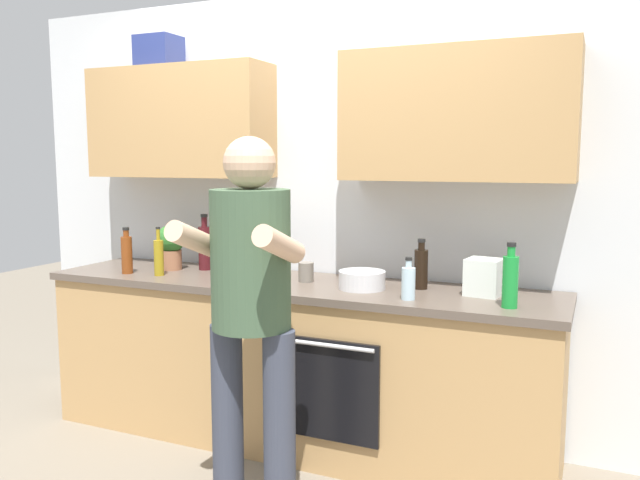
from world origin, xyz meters
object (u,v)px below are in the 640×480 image
at_px(mixing_bowl, 362,280).
at_px(bottle_vinegar, 127,253).
at_px(bottle_water, 408,282).
at_px(bottle_wine, 205,246).
at_px(bottle_oil, 159,257).
at_px(potted_herb, 171,245).
at_px(bottle_soda, 510,280).
at_px(grocery_bag_produce, 484,277).
at_px(bottle_soy, 421,268).
at_px(cup_stoneware, 306,272).
at_px(person_standing, 251,297).
at_px(knife_block, 265,257).

bearing_deg(mixing_bowl, bottle_vinegar, -174.57).
xyz_separation_m(bottle_water, bottle_wine, (-1.34, 0.31, 0.06)).
bearing_deg(mixing_bowl, bottle_oil, -174.53).
xyz_separation_m(bottle_wine, bottle_vinegar, (-0.34, -0.29, -0.02)).
xyz_separation_m(bottle_wine, potted_herb, (-0.19, -0.08, 0.01)).
relative_size(bottle_oil, potted_herb, 1.03).
relative_size(bottle_soda, mixing_bowl, 1.22).
xyz_separation_m(potted_herb, grocery_bag_produce, (1.84, 0.01, -0.06)).
relative_size(bottle_soy, cup_stoneware, 2.46).
bearing_deg(grocery_bag_produce, mixing_bowl, -171.40).
relative_size(bottle_soy, bottle_oil, 0.93).
height_order(mixing_bowl, potted_herb, potted_herb).
bearing_deg(bottle_soda, potted_herb, 174.08).
xyz_separation_m(person_standing, bottle_soda, (0.99, 0.57, 0.05)).
distance_m(bottle_oil, knife_block, 0.62).
bearing_deg(knife_block, potted_herb, 177.54).
bearing_deg(potted_herb, bottle_wine, 23.38).
xyz_separation_m(cup_stoneware, knife_block, (-0.24, -0.01, 0.07)).
height_order(potted_herb, grocery_bag_produce, potted_herb).
xyz_separation_m(person_standing, bottle_vinegar, (-1.15, 0.57, 0.04)).
bearing_deg(bottle_oil, bottle_wine, 64.40).
bearing_deg(knife_block, bottle_soy, 4.71).
height_order(bottle_water, bottle_oil, bottle_oil).
bearing_deg(mixing_bowl, grocery_bag_produce, 8.60).
xyz_separation_m(person_standing, mixing_bowl, (0.25, 0.70, -0.03)).
bearing_deg(bottle_soda, bottle_oil, 179.51).
bearing_deg(knife_block, bottle_water, -12.77).
xyz_separation_m(person_standing, bottle_water, (0.53, 0.55, 0.01)).
bearing_deg(knife_block, mixing_bowl, -4.70).
height_order(person_standing, bottle_soda, person_standing).
relative_size(bottle_water, cup_stoneware, 1.93).
height_order(bottle_soy, grocery_bag_produce, bottle_soy).
height_order(bottle_oil, knife_block, knife_block).
xyz_separation_m(bottle_water, cup_stoneware, (-0.63, 0.21, -0.03)).
bearing_deg(knife_block, person_standing, -65.81).
relative_size(bottle_vinegar, grocery_bag_produce, 1.50).
distance_m(person_standing, bottle_wine, 1.18).
bearing_deg(cup_stoneware, bottle_oil, -168.61).
xyz_separation_m(person_standing, grocery_bag_produce, (0.84, 0.79, 0.01)).
distance_m(bottle_soy, knife_block, 0.86).
distance_m(bottle_soy, cup_stoneware, 0.62).
bearing_deg(bottle_soda, knife_block, 172.39).
bearing_deg(bottle_water, bottle_soy, 92.24).
bearing_deg(bottle_vinegar, grocery_bag_produce, 6.38).
distance_m(mixing_bowl, grocery_bag_produce, 0.60).
distance_m(bottle_wine, mixing_bowl, 1.07).
distance_m(person_standing, bottle_vinegar, 1.28).
relative_size(bottle_oil, bottle_vinegar, 1.03).
bearing_deg(bottle_vinegar, person_standing, -26.40).
bearing_deg(person_standing, bottle_wine, 133.20).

